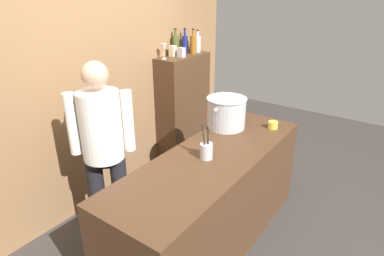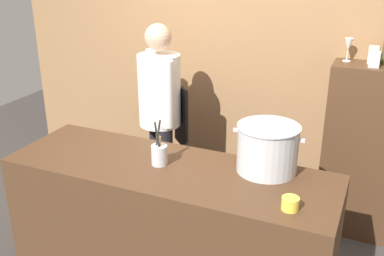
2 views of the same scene
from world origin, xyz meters
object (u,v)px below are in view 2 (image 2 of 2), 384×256
(spice_tin_silver, at_px, (375,59))
(spice_tin_cream, at_px, (373,55))
(wine_glass_short, at_px, (348,45))
(stockpot_large, at_px, (268,148))
(butter_jar, at_px, (290,203))
(chef, at_px, (161,110))
(utensil_crock, at_px, (159,154))

(spice_tin_silver, xyz_separation_m, spice_tin_cream, (-0.02, 0.12, 0.01))
(wine_glass_short, bearing_deg, spice_tin_cream, 4.25)
(stockpot_large, height_order, spice_tin_silver, spice_tin_silver)
(butter_jar, xyz_separation_m, spice_tin_cream, (0.25, 1.43, 0.53))
(spice_tin_cream, bearing_deg, butter_jar, -100.04)
(spice_tin_cream, bearing_deg, wine_glass_short, -175.75)
(stockpot_large, xyz_separation_m, wine_glass_short, (0.31, 1.03, 0.47))
(stockpot_large, relative_size, spice_tin_cream, 3.49)
(stockpot_large, distance_m, butter_jar, 0.47)
(chef, distance_m, wine_glass_short, 1.53)
(utensil_crock, distance_m, spice_tin_cream, 1.75)
(butter_jar, distance_m, spice_tin_silver, 1.44)
(chef, bearing_deg, stockpot_large, -162.88)
(utensil_crock, relative_size, spice_tin_silver, 2.62)
(wine_glass_short, relative_size, spice_tin_cream, 1.36)
(butter_jar, relative_size, spice_tin_cream, 0.74)
(chef, relative_size, butter_jar, 17.58)
(utensil_crock, bearing_deg, stockpot_large, 16.68)
(wine_glass_short, bearing_deg, utensil_crock, -128.05)
(stockpot_large, distance_m, spice_tin_silver, 1.13)
(chef, xyz_separation_m, wine_glass_short, (1.35, 0.45, 0.55))
(butter_jar, relative_size, spice_tin_silver, 0.84)
(stockpot_large, distance_m, utensil_crock, 0.68)
(chef, distance_m, spice_tin_silver, 1.66)
(chef, xyz_separation_m, butter_jar, (1.28, -0.97, -0.03))
(chef, relative_size, utensil_crock, 5.65)
(stockpot_large, relative_size, spice_tin_silver, 3.97)
(spice_tin_cream, bearing_deg, spice_tin_silver, -81.72)
(utensil_crock, height_order, wine_glass_short, wine_glass_short)
(spice_tin_silver, bearing_deg, chef, -167.29)
(butter_jar, height_order, wine_glass_short, wine_glass_short)
(chef, relative_size, spice_tin_cream, 13.04)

